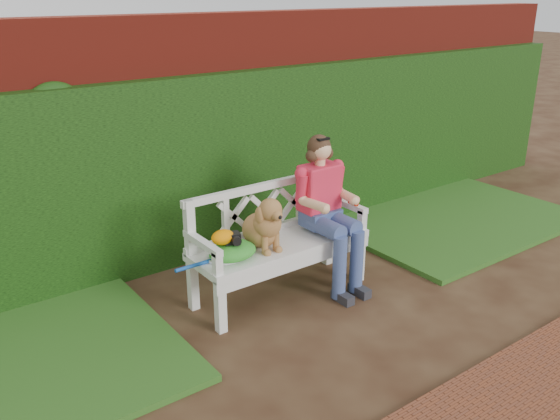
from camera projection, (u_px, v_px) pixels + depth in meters
ground at (338, 322)px, 4.55m from camera, size 60.00×60.00×0.00m
brick_wall at (208, 135)px, 5.59m from camera, size 10.00×0.30×2.20m
ivy_hedge at (221, 166)px, 5.52m from camera, size 10.00×0.18×1.70m
grass_right at (446, 217)px, 6.55m from camera, size 2.60×2.00×0.05m
garden_bench at (280, 268)px, 4.89m from camera, size 1.65×0.80×0.48m
seated_woman at (322, 216)px, 4.98m from camera, size 0.74×0.83×1.22m
dog at (263, 221)px, 4.61m from camera, size 0.44×0.49×0.45m
tennis_racket at (223, 257)px, 4.49m from camera, size 0.67×0.41×0.03m
green_bag at (233, 251)px, 4.47m from camera, size 0.39×0.31×0.13m
camera_item at (232, 238)px, 4.44m from camera, size 0.14×0.12×0.08m
baseball_glove at (223, 237)px, 4.41m from camera, size 0.22×0.19×0.12m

